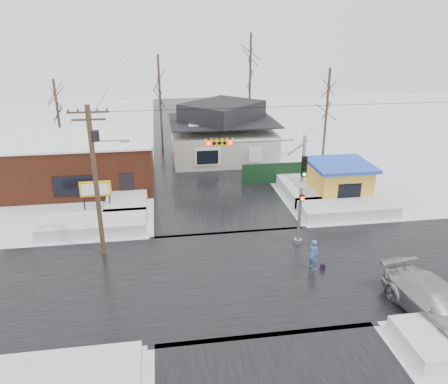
{
  "coord_description": "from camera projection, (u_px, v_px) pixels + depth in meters",
  "views": [
    {
      "loc": [
        -4.3,
        -20.53,
        13.14
      ],
      "look_at": [
        -0.42,
        4.98,
        3.0
      ],
      "focal_mm": 35.0,
      "sensor_mm": 36.0,
      "label": 1
    }
  ],
  "objects": [
    {
      "name": "snowbank_nw",
      "position": [
        94.0,
        224.0,
        29.33
      ],
      "size": [
        7.0,
        3.0,
        0.8
      ],
      "primitive_type": "cube",
      "color": "white",
      "rests_on": "ground"
    },
    {
      "name": "tree_far_left",
      "position": [
        159.0,
        75.0,
        44.75
      ],
      "size": [
        3.0,
        3.0,
        10.0
      ],
      "color": "#332821",
      "rests_on": "ground"
    },
    {
      "name": "tree_far_west",
      "position": [
        56.0,
        96.0,
        42.09
      ],
      "size": [
        3.0,
        3.0,
        8.0
      ],
      "color": "#332821",
      "rests_on": "ground"
    },
    {
      "name": "utility_pole",
      "position": [
        96.0,
        174.0,
        24.53
      ],
      "size": [
        3.15,
        0.44,
        9.0
      ],
      "color": "#382619",
      "rests_on": "ground"
    },
    {
      "name": "fence",
      "position": [
        287.0,
        173.0,
        37.76
      ],
      "size": [
        8.0,
        0.12,
        1.8
      ],
      "primitive_type": "cube",
      "color": "black",
      "rests_on": "ground"
    },
    {
      "name": "road_ew",
      "position": [
        245.0,
        274.0,
        24.29
      ],
      "size": [
        120.0,
        10.0,
        0.02
      ],
      "primitive_type": "cube",
      "color": "black",
      "rests_on": "ground"
    },
    {
      "name": "shopping_bag",
      "position": [
        323.0,
        267.0,
        24.64
      ],
      "size": [
        0.3,
        0.2,
        0.35
      ],
      "primitive_type": "cube",
      "rotation": [
        0.0,
        0.0,
        -0.31
      ],
      "color": "black",
      "rests_on": "ground"
    },
    {
      "name": "snowbank_sw",
      "position": [
        47.0,
        384.0,
        16.46
      ],
      "size": [
        7.0,
        3.0,
        0.7
      ],
      "primitive_type": "cube",
      "color": "white",
      "rests_on": "ground"
    },
    {
      "name": "pedestrian",
      "position": [
        314.0,
        255.0,
        24.45
      ],
      "size": [
        0.68,
        0.79,
        1.83
      ],
      "primitive_type": "imported",
      "rotation": [
        0.0,
        0.0,
        2.0
      ],
      "color": "#3E65AF",
      "rests_on": "ground"
    },
    {
      "name": "car",
      "position": [
        436.0,
        303.0,
        20.37
      ],
      "size": [
        3.29,
        6.24,
        1.72
      ],
      "primitive_type": "imported",
      "rotation": [
        0.0,
        0.0,
        0.15
      ],
      "color": "#A4A7AB",
      "rests_on": "ground"
    },
    {
      "name": "snowbank_nside_e",
      "position": [
        300.0,
        186.0,
        36.17
      ],
      "size": [
        3.0,
        8.0,
        0.8
      ],
      "primitive_type": "cube",
      "color": "white",
      "rests_on": "ground"
    },
    {
      "name": "tree_far_mid",
      "position": [
        251.0,
        56.0,
        47.41
      ],
      "size": [
        3.0,
        3.0,
        12.0
      ],
      "color": "#332821",
      "rests_on": "ground"
    },
    {
      "name": "tree_far_right",
      "position": [
        329.0,
        88.0,
        41.76
      ],
      "size": [
        3.0,
        3.0,
        9.0
      ],
      "color": "#332821",
      "rests_on": "ground"
    },
    {
      "name": "snowbank_nside_w",
      "position": [
        128.0,
        195.0,
        34.21
      ],
      "size": [
        3.0,
        8.0,
        0.8
      ],
      "primitive_type": "cube",
      "color": "white",
      "rests_on": "ground"
    },
    {
      "name": "traffic_signal",
      "position": [
        277.0,
        177.0,
        25.7
      ],
      "size": [
        6.05,
        0.68,
        7.0
      ],
      "color": "gray",
      "rests_on": "ground"
    },
    {
      "name": "marquee_sign",
      "position": [
        96.0,
        190.0,
        31.07
      ],
      "size": [
        2.2,
        0.21,
        2.55
      ],
      "color": "black",
      "rests_on": "ground"
    },
    {
      "name": "snowbank_ne",
      "position": [
        347.0,
        208.0,
        31.85
      ],
      "size": [
        7.0,
        3.0,
        0.8
      ],
      "primitive_type": "cube",
      "color": "white",
      "rests_on": "ground"
    },
    {
      "name": "brick_building",
      "position": [
        80.0,
        162.0,
        36.71
      ],
      "size": [
        12.2,
        8.2,
        4.12
      ],
      "color": "maroon",
      "rests_on": "ground"
    },
    {
      "name": "kiosk",
      "position": [
        339.0,
        180.0,
        34.28
      ],
      "size": [
        4.6,
        4.6,
        2.88
      ],
      "color": "yellow",
      "rests_on": "ground"
    },
    {
      "name": "house",
      "position": [
        222.0,
        133.0,
        43.86
      ],
      "size": [
        10.4,
        8.4,
        5.76
      ],
      "color": "beige",
      "rests_on": "ground"
    },
    {
      "name": "road_ns",
      "position": [
        245.0,
        274.0,
        24.29
      ],
      "size": [
        10.0,
        120.0,
        0.02
      ],
      "primitive_type": "cube",
      "color": "black",
      "rests_on": "ground"
    },
    {
      "name": "ground",
      "position": [
        245.0,
        274.0,
        24.29
      ],
      "size": [
        120.0,
        120.0,
        0.0
      ],
      "primitive_type": "plane",
      "color": "white",
      "rests_on": "ground"
    }
  ]
}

